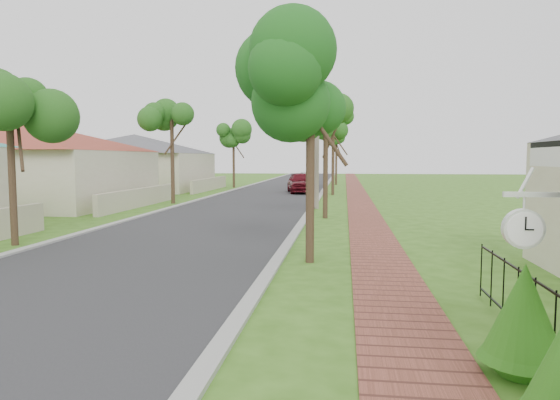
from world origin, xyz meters
The scene contains 13 objects.
ground centered at (0.00, 0.00, 0.00)m, with size 160.00×160.00×0.00m, color #366317.
road centered at (-3.00, 20.00, 0.00)m, with size 7.00×120.00×0.02m, color #28282B.
kerb_right centered at (0.65, 20.00, 0.00)m, with size 0.30×120.00×0.10m, color #9E9E99.
kerb_left centered at (-6.65, 20.00, 0.00)m, with size 0.30×120.00×0.10m, color #9E9E99.
sidewalk centered at (3.25, 20.00, 0.00)m, with size 1.50×120.00×0.03m, color brown.
street_trees centered at (-2.87, 26.84, 4.54)m, with size 10.70×37.65×5.89m.
far_house_red centered at (-14.97, 20.00, 2.34)m, with size 15.56×15.56×4.60m.
far_house_grey centered at (-14.97, 34.00, 2.34)m, with size 15.56×15.56×4.60m.
parked_car_red centered at (-0.92, 31.71, 0.79)m, with size 1.88×4.66×1.59m, color #570D15.
parked_car_white centered at (-1.00, 40.66, 0.65)m, with size 1.39×3.98×1.31m, color #BDBDBF.
near_tree centered at (1.47, 6.65, 4.25)m, with size 2.08×2.08×5.34m.
utility_pole centered at (0.90, 20.00, 4.63)m, with size 1.20×0.24×9.15m.
station_clock centered at (4.06, -0.60, 1.95)m, with size 0.65×0.13×0.56m.
Camera 1 is at (2.31, -5.68, 2.60)m, focal length 32.00 mm.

